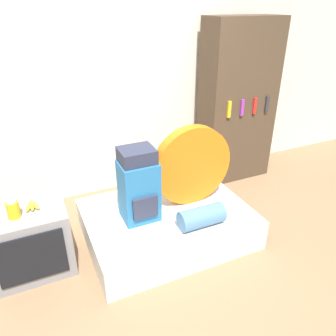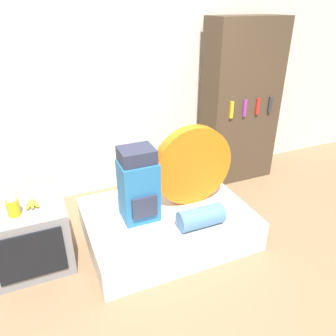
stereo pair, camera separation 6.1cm
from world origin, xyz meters
name	(u,v)px [view 1 (the left image)]	position (x,y,z in m)	size (l,w,h in m)	color
ground_plane	(182,291)	(0.00, 0.00, 0.00)	(16.00, 16.00, 0.00)	#846647
wall_back	(108,81)	(0.00, 1.84, 1.30)	(8.00, 0.05, 2.60)	silver
bed	(167,223)	(0.17, 0.68, 0.15)	(1.51, 1.11, 0.30)	silver
backpack	(139,186)	(-0.09, 0.69, 0.63)	(0.32, 0.30, 0.68)	#23669E
tent_bag	(192,165)	(0.46, 0.75, 0.69)	(0.78, 0.11, 0.78)	orange
sleeping_roll	(201,217)	(0.35, 0.35, 0.39)	(0.41, 0.18, 0.18)	teal
television	(30,241)	(-1.04, 0.76, 0.29)	(0.64, 0.51, 0.59)	gray
canister	(13,209)	(-1.10, 0.71, 0.66)	(0.09, 0.09, 0.15)	gold
banana_bunch	(32,205)	(-0.97, 0.80, 0.60)	(0.12, 0.16, 0.03)	yellow
bookshelf	(237,103)	(1.49, 1.52, 0.97)	(0.89, 0.43, 1.93)	#473828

